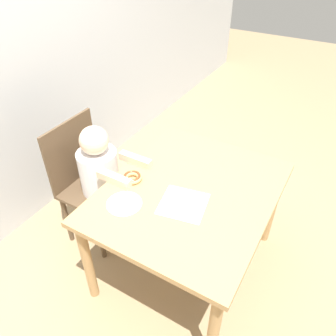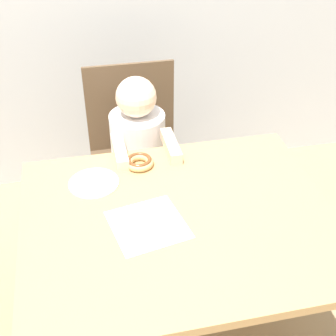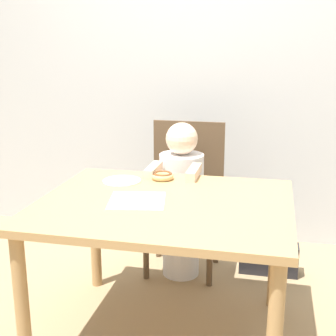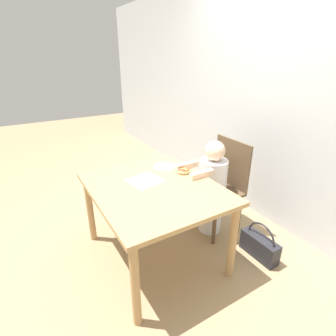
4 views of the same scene
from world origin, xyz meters
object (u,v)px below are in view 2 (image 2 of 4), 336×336
Objects in this scene: donut at (139,162)px; child_figure at (139,167)px; chair at (135,152)px; handbag at (227,193)px.

child_figure is at bearing 82.24° from donut.
child_figure is 0.39m from donut.
chair is 0.65m from handbag.
chair is 0.12m from child_figure.
chair is at bearing 84.40° from donut.
donut is at bearing -142.50° from handbag.
chair is at bearing 90.00° from child_figure.
child_figure is 7.98× the size of donut.
child_figure reaches higher than donut.
chair is 7.75× the size of donut.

